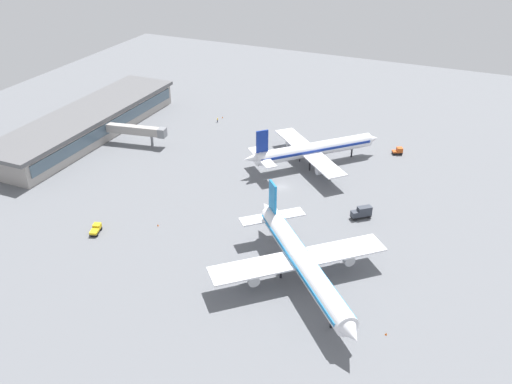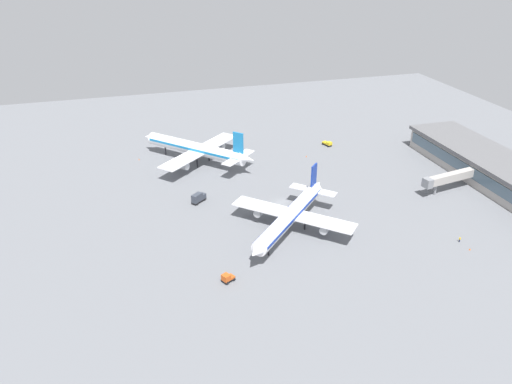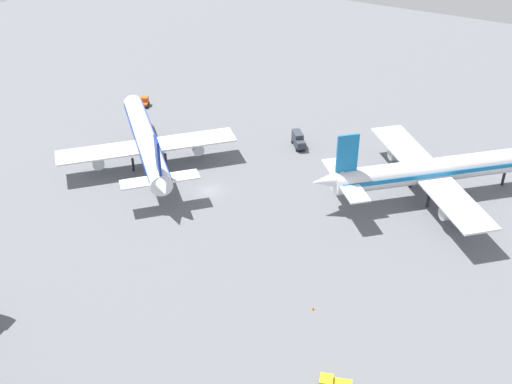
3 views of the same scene
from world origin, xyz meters
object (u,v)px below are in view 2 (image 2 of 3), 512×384
at_px(airplane_at_gate, 291,215).
at_px(catering_truck, 198,198).
at_px(pushback_tractor, 327,143).
at_px(ground_crew_worker, 460,239).
at_px(safety_cone_mid_apron, 306,156).
at_px(airplane_taxiing, 197,149).
at_px(baggage_tug, 227,278).
at_px(safety_cone_near_gate, 470,249).
at_px(safety_cone_far_side, 139,159).

xyz_separation_m(airplane_at_gate, catering_truck, (25.47, 22.87, -3.59)).
xyz_separation_m(pushback_tractor, ground_crew_worker, (-80.14, -5.87, -0.12)).
height_order(ground_crew_worker, safety_cone_mid_apron, ground_crew_worker).
height_order(airplane_taxiing, safety_cone_mid_apron, airplane_taxiing).
height_order(baggage_tug, safety_cone_mid_apron, baggage_tug).
distance_m(baggage_tug, safety_cone_near_gate, 68.55).
bearing_deg(airplane_taxiing, safety_cone_near_gate, 174.25).
distance_m(airplane_at_gate, pushback_tractor, 71.90).
bearing_deg(airplane_at_gate, catering_truck, -94.06).
bearing_deg(catering_truck, safety_cone_far_side, 70.37).
distance_m(airplane_taxiing, safety_cone_near_gate, 103.08).
distance_m(ground_crew_worker, safety_cone_near_gate, 4.49).
xyz_separation_m(pushback_tractor, safety_cone_far_side, (6.93, 77.38, -0.67)).
xyz_separation_m(ground_crew_worker, safety_cone_near_gate, (-4.46, -0.16, -0.55)).
height_order(airplane_at_gate, ground_crew_worker, airplane_at_gate).
relative_size(safety_cone_near_gate, safety_cone_far_side, 1.00).
xyz_separation_m(catering_truck, ground_crew_worker, (-45.08, -67.30, -0.85)).
bearing_deg(airplane_at_gate, pushback_tractor, -168.47).
relative_size(pushback_tractor, safety_cone_near_gate, 7.96).
relative_size(baggage_tug, ground_crew_worker, 2.23).
bearing_deg(safety_cone_far_side, catering_truck, -159.20).
height_order(pushback_tractor, catering_truck, catering_truck).
xyz_separation_m(baggage_tug, catering_truck, (44.49, -0.91, 0.54)).
distance_m(airplane_taxiing, safety_cone_mid_apron, 43.58).
distance_m(airplane_at_gate, baggage_tug, 30.73).
bearing_deg(safety_cone_far_side, pushback_tractor, -95.12).
relative_size(airplane_taxiing, baggage_tug, 11.28).
bearing_deg(pushback_tractor, safety_cone_far_side, -113.51).
bearing_deg(airplane_at_gate, baggage_tug, -7.32).
bearing_deg(baggage_tug, safety_cone_far_side, -108.26).
relative_size(airplane_at_gate, ground_crew_worker, 22.73).
height_order(airplane_at_gate, safety_cone_mid_apron, airplane_at_gate).
distance_m(pushback_tractor, catering_truck, 70.73).
xyz_separation_m(ground_crew_worker, safety_cone_far_side, (87.07, 83.25, -0.55)).
relative_size(ground_crew_worker, safety_cone_far_side, 2.78).
height_order(airplane_at_gate, catering_truck, airplane_at_gate).
bearing_deg(safety_cone_near_gate, ground_crew_worker, 2.04).
height_order(airplane_at_gate, safety_cone_near_gate, airplane_at_gate).
distance_m(catering_truck, safety_cone_mid_apron, 54.92).
bearing_deg(airplane_at_gate, safety_cone_far_side, -106.06).
height_order(airplane_at_gate, baggage_tug, airplane_at_gate).
relative_size(pushback_tractor, catering_truck, 0.87).
bearing_deg(safety_cone_mid_apron, safety_cone_near_gate, -165.81).
bearing_deg(safety_cone_near_gate, baggage_tug, 85.78).
xyz_separation_m(airplane_at_gate, safety_cone_mid_apron, (51.49, -25.48, -4.99)).
bearing_deg(catering_truck, airplane_at_gate, -88.52).
relative_size(airplane_at_gate, catering_truck, 6.91).
bearing_deg(safety_cone_far_side, airplane_taxiing, -113.12).
height_order(airplane_taxiing, catering_truck, airplane_taxiing).
bearing_deg(ground_crew_worker, safety_cone_near_gate, 93.24).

